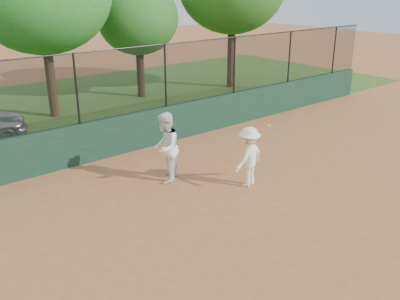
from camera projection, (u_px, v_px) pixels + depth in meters
ground at (238, 244)px, 9.02m from camera, size 80.00×80.00×0.00m
back_wall at (98, 140)px, 13.15m from camera, size 26.00×0.20×1.20m
grass_strip at (28, 116)px, 17.70m from camera, size 36.00×12.00×0.01m
player_second at (165, 148)px, 11.57m from camera, size 1.15×1.14×1.87m
player_main at (249, 157)px, 11.37m from camera, size 1.12×0.82×1.70m
fence_assembly at (92, 86)px, 12.55m from camera, size 26.00×0.06×2.00m
tree_3 at (138, 19)px, 19.48m from camera, size 3.66×3.32×5.06m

